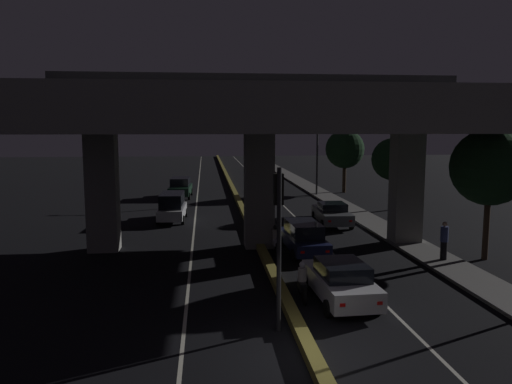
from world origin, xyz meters
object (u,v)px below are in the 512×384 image
object	(u,v)px
car_white_lead	(340,281)
motorcycle_black_filtering_near	(302,283)
car_dark_blue_second	(303,237)
pedestrian_on_sidewalk	(444,241)
car_dark_green_second_oncoming	(180,187)
car_white_lead_oncoming	(172,206)
motorcycle_white_filtering_mid	(275,240)
traffic_light_left_of_median	(279,220)
car_grey_third	(332,214)
street_lamp	(313,144)

from	to	relation	value
car_white_lead	motorcycle_black_filtering_near	size ratio (longest dim) A/B	2.47
car_dark_blue_second	pedestrian_on_sidewalk	distance (m)	6.65
car_dark_blue_second	pedestrian_on_sidewalk	bearing A→B (deg)	-113.96
car_dark_green_second_oncoming	motorcycle_black_filtering_near	bearing A→B (deg)	14.33
car_white_lead	car_dark_blue_second	bearing A→B (deg)	-2.89
car_white_lead_oncoming	motorcycle_black_filtering_near	bearing A→B (deg)	21.25
motorcycle_white_filtering_mid	pedestrian_on_sidewalk	size ratio (longest dim) A/B	1.03
traffic_light_left_of_median	pedestrian_on_sidewalk	size ratio (longest dim) A/B	2.83
car_grey_third	pedestrian_on_sidewalk	bearing A→B (deg)	-160.57
motorcycle_black_filtering_near	car_white_lead_oncoming	bearing A→B (deg)	22.85
car_grey_third	motorcycle_black_filtering_near	xyz separation A→B (m)	(-4.66, -13.77, -0.14)
motorcycle_black_filtering_near	motorcycle_white_filtering_mid	distance (m)	7.38
car_white_lead	pedestrian_on_sidewalk	size ratio (longest dim) A/B	2.51
traffic_light_left_of_median	motorcycle_black_filtering_near	distance (m)	4.11
car_dark_blue_second	street_lamp	bearing A→B (deg)	-15.51
street_lamp	car_dark_blue_second	distance (m)	21.80
motorcycle_black_filtering_near	street_lamp	bearing A→B (deg)	-9.51
car_white_lead	car_dark_green_second_oncoming	bearing A→B (deg)	11.73
car_white_lead	car_grey_third	bearing A→B (deg)	-15.58
car_white_lead	car_dark_blue_second	world-z (taller)	car_dark_blue_second
street_lamp	car_white_lead	size ratio (longest dim) A/B	1.80
motorcycle_white_filtering_mid	pedestrian_on_sidewalk	distance (m)	8.12
street_lamp	car_dark_green_second_oncoming	distance (m)	12.73
car_white_lead	motorcycle_white_filtering_mid	world-z (taller)	car_white_lead
car_white_lead_oncoming	motorcycle_black_filtering_near	xyz separation A→B (m)	(5.72, -16.34, -0.38)
motorcycle_white_filtering_mid	pedestrian_on_sidewalk	bearing A→B (deg)	-110.23
street_lamp	car_dark_blue_second	bearing A→B (deg)	-103.51
traffic_light_left_of_median	street_lamp	xyz separation A→B (m)	(7.70, 30.32, 1.38)
traffic_light_left_of_median	car_dark_green_second_oncoming	world-z (taller)	traffic_light_left_of_median
street_lamp	car_grey_third	distance (m)	14.59
street_lamp	car_grey_third	bearing A→B (deg)	-97.15
street_lamp	pedestrian_on_sidewalk	world-z (taller)	street_lamp
car_grey_third	pedestrian_on_sidewalk	distance (m)	9.87
car_white_lead	motorcycle_black_filtering_near	world-z (taller)	car_white_lead
car_grey_third	pedestrian_on_sidewalk	size ratio (longest dim) A/B	2.67
car_grey_third	car_white_lead_oncoming	bearing A→B (deg)	78.40
street_lamp	motorcycle_white_filtering_mid	size ratio (longest dim) A/B	4.40
motorcycle_white_filtering_mid	car_grey_third	bearing A→B (deg)	-33.98
car_dark_blue_second	pedestrian_on_sidewalk	world-z (taller)	pedestrian_on_sidewalk
traffic_light_left_of_median	car_dark_blue_second	size ratio (longest dim) A/B	1.07
car_white_lead	car_dark_green_second_oncoming	xyz separation A→B (m)	(-7.03, 28.19, 0.16)
pedestrian_on_sidewalk	car_white_lead	bearing A→B (deg)	-143.08
car_white_lead	car_dark_green_second_oncoming	size ratio (longest dim) A/B	0.98
street_lamp	car_grey_third	xyz separation A→B (m)	(-1.74, -13.90, -4.09)
motorcycle_white_filtering_mid	car_white_lead_oncoming	bearing A→B (deg)	34.70
car_white_lead_oncoming	pedestrian_on_sidewalk	world-z (taller)	pedestrian_on_sidewalk
traffic_light_left_of_median	pedestrian_on_sidewalk	bearing A→B (deg)	38.30
car_white_lead	traffic_light_left_of_median	bearing A→B (deg)	129.12
car_dark_green_second_oncoming	pedestrian_on_sidewalk	distance (m)	26.99
traffic_light_left_of_median	car_white_lead_oncoming	bearing A→B (deg)	103.13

